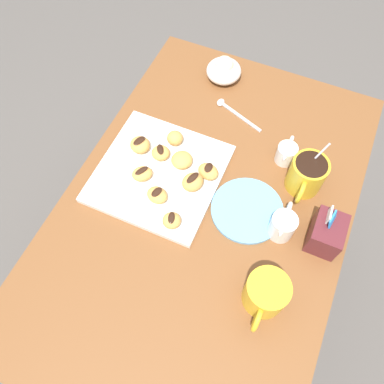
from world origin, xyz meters
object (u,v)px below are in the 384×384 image
at_px(beignet_3, 182,160).
at_px(beignet_8, 140,145).
at_px(coffee_mug_mustard_right, 266,294).
at_px(saucer_sky_left, 247,210).
at_px(pastry_plate_square, 159,173).
at_px(ice_cream_bowl, 224,70).
at_px(sugar_caddy, 326,233).
at_px(beignet_2, 208,172).
at_px(chocolate_sauce_pitcher, 287,153).
at_px(beignet_0, 161,153).
at_px(cream_pitcher_white, 283,225).
at_px(beignet_4, 193,182).
at_px(beignet_7, 157,195).
at_px(beignet_1, 142,174).
at_px(coffee_mug_mustard_left, 307,175).
at_px(beignet_6, 172,221).
at_px(beignet_5, 175,138).
at_px(dining_table, 204,228).

relative_size(beignet_3, beignet_8, 1.04).
xyz_separation_m(coffee_mug_mustard_right, saucer_sky_left, (-0.19, -0.10, -0.05)).
bearing_deg(pastry_plate_square, ice_cream_bowl, 176.00).
relative_size(sugar_caddy, beignet_2, 1.92).
bearing_deg(chocolate_sauce_pitcher, sugar_caddy, 38.74).
bearing_deg(beignet_0, cream_pitcher_white, 78.21).
bearing_deg(saucer_sky_left, cream_pitcher_white, 77.24).
bearing_deg(coffee_mug_mustard_right, beignet_4, -127.59).
relative_size(coffee_mug_mustard_right, beignet_7, 2.46).
bearing_deg(beignet_1, beignet_8, -149.46).
distance_m(coffee_mug_mustard_left, coffee_mug_mustard_right, 0.32).
height_order(beignet_1, beignet_6, same).
height_order(beignet_5, beignet_7, beignet_5).
bearing_deg(beignet_5, beignet_6, 22.92).
distance_m(beignet_4, beignet_6, 0.11).
bearing_deg(beignet_7, beignet_8, -137.34).
relative_size(coffee_mug_mustard_left, coffee_mug_mustard_right, 1.12).
height_order(ice_cream_bowl, beignet_1, ice_cream_bowl).
relative_size(coffee_mug_mustard_left, beignet_8, 2.75).
relative_size(dining_table, beignet_8, 19.70).
bearing_deg(beignet_2, beignet_0, -92.23).
distance_m(coffee_mug_mustard_left, beignet_7, 0.37).
height_order(saucer_sky_left, beignet_0, beignet_0).
bearing_deg(beignet_5, dining_table, 46.66).
bearing_deg(dining_table, coffee_mug_mustard_left, 127.72).
xyz_separation_m(cream_pitcher_white, ice_cream_bowl, (-0.42, -0.31, -0.01)).
bearing_deg(beignet_5, beignet_0, -15.12).
bearing_deg(beignet_3, ice_cream_bowl, -177.22).
bearing_deg(coffee_mug_mustard_left, beignet_3, -76.93).
xyz_separation_m(coffee_mug_mustard_right, sugar_caddy, (-0.19, 0.08, -0.01)).
bearing_deg(beignet_4, beignet_2, 152.18).
xyz_separation_m(beignet_1, beignet_8, (-0.08, -0.04, 0.00)).
bearing_deg(pastry_plate_square, coffee_mug_mustard_right, 60.39).
xyz_separation_m(beignet_4, beignet_7, (0.07, -0.07, -0.01)).
relative_size(coffee_mug_mustard_left, cream_pitcher_white, 1.41).
xyz_separation_m(cream_pitcher_white, saucer_sky_left, (-0.02, -0.09, -0.03)).
xyz_separation_m(cream_pitcher_white, beignet_1, (0.00, -0.37, -0.01)).
relative_size(cream_pitcher_white, sugar_caddy, 0.99).
distance_m(beignet_0, beignet_3, 0.06).
bearing_deg(saucer_sky_left, beignet_1, -85.25).
height_order(saucer_sky_left, beignet_7, beignet_7).
bearing_deg(beignet_1, pastry_plate_square, 133.25).
relative_size(beignet_1, beignet_3, 0.94).
distance_m(coffee_mug_mustard_right, beignet_7, 0.34).
height_order(chocolate_sauce_pitcher, beignet_2, chocolate_sauce_pitcher).
height_order(beignet_3, beignet_7, same).
bearing_deg(beignet_4, beignet_8, -106.13).
distance_m(pastry_plate_square, beignet_5, 0.11).
distance_m(ice_cream_bowl, beignet_6, 0.51).
distance_m(beignet_2, beignet_7, 0.14).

